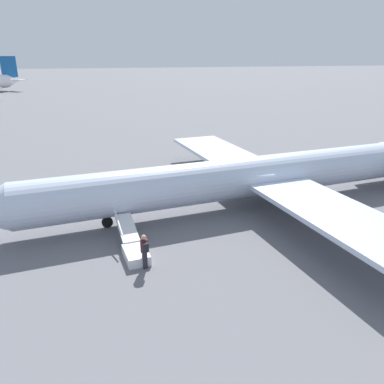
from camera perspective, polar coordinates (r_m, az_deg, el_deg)
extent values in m
plane|color=slate|center=(25.69, 8.36, -2.07)|extent=(600.00, 600.00, 0.00)
cylinder|color=silver|center=(25.00, 8.59, 2.29)|extent=(28.98, 4.50, 2.65)
cube|color=silver|center=(20.38, 22.42, -3.86)|extent=(5.00, 12.37, 0.26)
cube|color=silver|center=(31.99, 4.33, 6.03)|extent=(5.00, 12.37, 0.26)
cylinder|color=gray|center=(34.06, 25.77, 5.64)|extent=(3.25, 1.39, 1.19)
cylinder|color=black|center=(22.73, -12.78, -4.51)|extent=(0.66, 0.21, 0.66)
cylinder|color=gray|center=(22.55, -12.86, -3.52)|extent=(0.12, 0.12, 0.21)
cylinder|color=black|center=(26.15, 15.20, -1.40)|extent=(0.66, 0.21, 0.66)
cylinder|color=gray|center=(26.00, 15.29, -0.52)|extent=(0.12, 0.12, 0.21)
cylinder|color=black|center=(27.96, 12.37, 0.25)|extent=(0.66, 0.21, 0.66)
cylinder|color=gray|center=(27.82, 12.44, 1.09)|extent=(0.12, 0.12, 0.21)
cone|color=white|center=(123.37, -25.51, 15.08)|extent=(5.78, 5.78, 3.51)
cube|color=#145193|center=(122.65, -26.14, 16.75)|extent=(3.76, 3.74, 5.74)
cube|color=white|center=(123.09, -25.70, 15.21)|extent=(8.61, 8.63, 0.18)
cube|color=silver|center=(19.09, -8.52, -9.46)|extent=(1.21, 1.87, 0.50)
cube|color=silver|center=(20.57, -9.88, -5.41)|extent=(1.04, 2.29, 0.81)
cube|color=silver|center=(20.29, -11.21, -4.31)|extent=(0.20, 2.22, 0.75)
cube|color=#23232D|center=(18.29, -7.21, -10.18)|extent=(0.22, 0.29, 0.85)
cylinder|color=#4C1E23|center=(17.93, -7.32, -8.11)|extent=(0.36, 0.36, 0.65)
sphere|color=tan|center=(17.72, -7.38, -6.84)|extent=(0.24, 0.24, 0.24)
cube|color=black|center=(17.68, -7.10, -8.41)|extent=(0.29, 0.20, 0.44)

